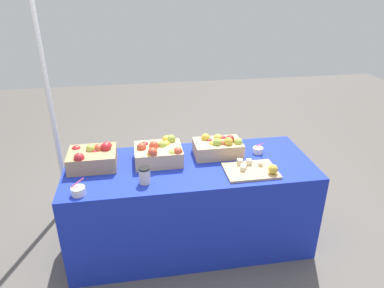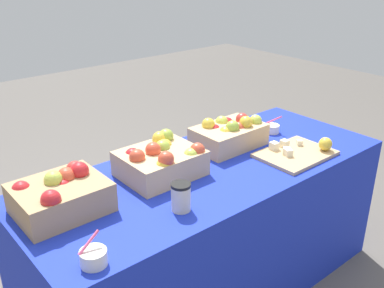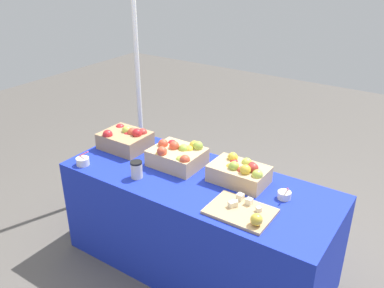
% 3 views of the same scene
% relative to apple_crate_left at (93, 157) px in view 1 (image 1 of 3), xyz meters
% --- Properties ---
extents(ground_plane, '(10.00, 10.00, 0.00)m').
position_rel_apple_crate_left_xyz_m(ground_plane, '(0.73, -0.10, -0.81)').
color(ground_plane, '#56514C').
extents(table, '(1.90, 0.76, 0.74)m').
position_rel_apple_crate_left_xyz_m(table, '(0.73, -0.10, -0.44)').
color(table, '#192DB7').
rests_on(table, ground_plane).
extents(apple_crate_left, '(0.35, 0.29, 0.18)m').
position_rel_apple_crate_left_xyz_m(apple_crate_left, '(0.00, 0.00, 0.00)').
color(apple_crate_left, tan).
rests_on(apple_crate_left, table).
extents(apple_crate_middle, '(0.36, 0.30, 0.17)m').
position_rel_apple_crate_left_xyz_m(apple_crate_middle, '(0.50, -0.01, 0.00)').
color(apple_crate_middle, tan).
rests_on(apple_crate_middle, table).
extents(apple_crate_right, '(0.38, 0.24, 0.17)m').
position_rel_apple_crate_left_xyz_m(apple_crate_right, '(0.98, 0.03, -0.00)').
color(apple_crate_right, tan).
rests_on(apple_crate_right, table).
extents(cutting_board_front, '(0.38, 0.28, 0.09)m').
position_rel_apple_crate_left_xyz_m(cutting_board_front, '(1.17, -0.29, -0.06)').
color(cutting_board_front, tan).
rests_on(cutting_board_front, table).
extents(sample_bowl_near, '(0.10, 0.09, 0.11)m').
position_rel_apple_crate_left_xyz_m(sample_bowl_near, '(-0.07, -0.39, -0.05)').
color(sample_bowl_near, silver).
rests_on(sample_bowl_near, table).
extents(sample_bowl_mid, '(0.08, 0.09, 0.11)m').
position_rel_apple_crate_left_xyz_m(sample_bowl_mid, '(1.30, 0.01, -0.05)').
color(sample_bowl_mid, silver).
rests_on(sample_bowl_mid, table).
extents(coffee_cup, '(0.08, 0.08, 0.12)m').
position_rel_apple_crate_left_xyz_m(coffee_cup, '(0.37, -0.31, -0.01)').
color(coffee_cup, beige).
rests_on(coffee_cup, table).
extents(tent_pole, '(0.04, 0.04, 2.21)m').
position_rel_apple_crate_left_xyz_m(tent_pole, '(-0.39, 0.61, 0.29)').
color(tent_pole, white).
rests_on(tent_pole, ground_plane).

